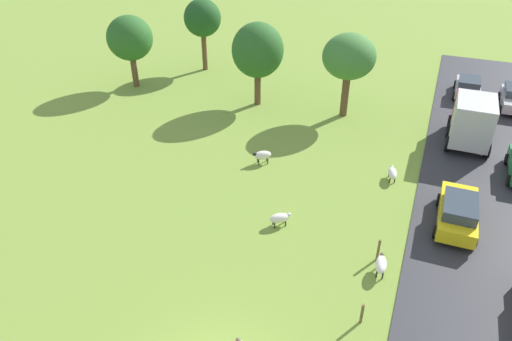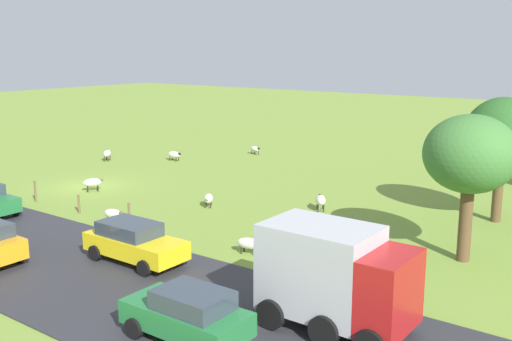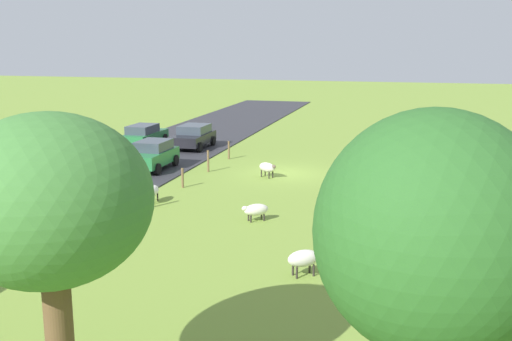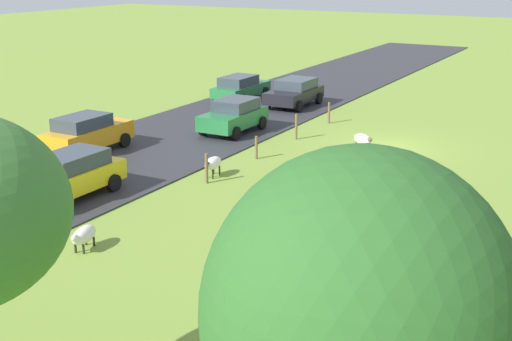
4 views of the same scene
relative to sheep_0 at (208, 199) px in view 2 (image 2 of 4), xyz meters
name	(u,v)px [view 2 (image 2 of 4)]	position (x,y,z in m)	size (l,w,h in m)	color
ground_plane	(91,186)	(0.71, -9.22, -0.47)	(160.00, 160.00, 0.00)	olive
sheep_0	(208,199)	(0.00, 0.00, 0.00)	(1.14, 1.02, 0.72)	silver
sheep_1	(174,155)	(-8.63, -10.96, 0.02)	(0.53, 1.28, 0.74)	silver
sheep_2	(114,214)	(5.31, -1.58, 0.07)	(0.60, 1.23, 0.79)	white
sheep_3	(255,149)	(-14.61, -7.61, -0.02)	(0.71, 1.15, 0.67)	silver
sheep_4	(250,244)	(4.72, 6.40, -0.01)	(0.73, 1.27, 0.70)	silver
sheep_5	(321,200)	(-2.98, 5.36, 0.10)	(1.17, 1.05, 0.84)	silver
sheep_6	(107,154)	(-5.55, -15.12, 0.10)	(1.11, 0.98, 0.83)	silver
sheep_7	(93,183)	(1.48, -8.01, 0.08)	(1.20, 1.03, 0.81)	beige
tree_0	(470,155)	(0.13, 13.95, 3.94)	(3.72, 3.72, 6.05)	brown
tree_1	(502,139)	(-6.49, 13.49, 3.75)	(3.82, 3.82, 6.26)	brown
fence_post_1	(35,192)	(5.05, -8.55, 0.14)	(0.12, 0.12, 1.23)	brown
fence_post_2	(79,204)	(5.05, -4.64, 0.03)	(0.12, 0.12, 1.00)	brown
fence_post_3	(129,215)	(5.05, -0.73, 0.12)	(0.12, 0.12, 1.18)	brown
truck_0	(335,276)	(8.70, 12.68, 1.33)	(2.65, 4.62, 3.24)	#B21919
car_1	(188,314)	(11.92, 9.54, 0.42)	(2.00, 3.94, 1.61)	#237238
car_3	(134,241)	(8.32, 3.24, 0.43)	(2.02, 4.44, 1.62)	yellow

